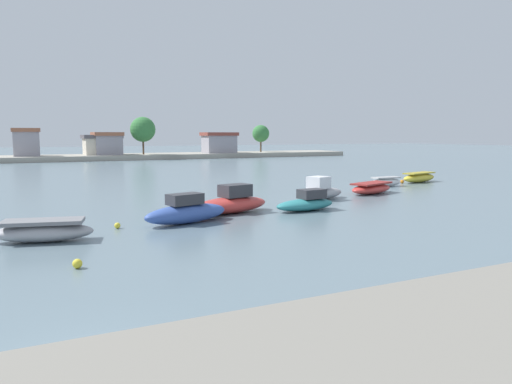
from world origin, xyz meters
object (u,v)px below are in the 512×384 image
object	(u,v)px
mooring_buoy_1	(77,264)
mooring_buoy_2	(402,182)
moored_boat_4	(231,203)
moored_boat_7	(371,188)
moored_boat_9	(419,177)
moored_boat_2	(43,231)
moored_boat_5	(306,203)
moored_boat_6	(321,191)
moored_boat_3	(186,212)
mooring_buoy_0	(117,226)
moored_boat_8	(386,182)

from	to	relation	value
mooring_buoy_1	mooring_buoy_2	bearing A→B (deg)	29.27
moored_boat_4	moored_boat_7	size ratio (longest dim) A/B	1.09
mooring_buoy_2	moored_boat_9	bearing A→B (deg)	5.55
moored_boat_2	moored_boat_5	bearing A→B (deg)	23.00
moored_boat_4	mooring_buoy_1	size ratio (longest dim) A/B	16.05
moored_boat_6	moored_boat_7	size ratio (longest dim) A/B	0.93
moored_boat_3	mooring_buoy_2	distance (m)	29.00
moored_boat_3	moored_boat_2	bearing A→B (deg)	176.84
moored_boat_2	moored_boat_4	distance (m)	11.75
moored_boat_9	mooring_buoy_0	world-z (taller)	moored_boat_9
moored_boat_5	moored_boat_6	xyz separation A→B (m)	(3.91, 4.13, 0.11)
moored_boat_8	mooring_buoy_0	xyz separation A→B (m)	(-26.98, -9.96, -0.27)
mooring_buoy_0	mooring_buoy_2	bearing A→B (deg)	20.60
moored_boat_9	mooring_buoy_0	size ratio (longest dim) A/B	16.63
moored_boat_3	moored_boat_4	bearing A→B (deg)	16.07
moored_boat_9	mooring_buoy_0	xyz separation A→B (m)	(-32.92, -11.67, -0.33)
moored_boat_4	moored_boat_5	xyz separation A→B (m)	(4.73, -1.34, -0.13)
mooring_buoy_0	mooring_buoy_2	distance (m)	32.46
moored_boat_7	moored_boat_8	size ratio (longest dim) A/B	1.54
moored_boat_3	mooring_buoy_1	size ratio (longest dim) A/B	15.05
moored_boat_5	mooring_buoy_1	xyz separation A→B (m)	(-15.03, -7.97, -0.32)
moored_boat_6	moored_boat_9	xyz separation A→B (m)	(16.79, 6.75, -0.13)
mooring_buoy_1	moored_boat_3	bearing A→B (deg)	47.12
moored_boat_4	moored_boat_9	bearing A→B (deg)	7.33
moored_boat_2	mooring_buoy_2	size ratio (longest dim) A/B	12.63
moored_boat_8	moored_boat_9	distance (m)	6.18
moored_boat_6	mooring_buoy_2	distance (m)	15.68
mooring_buoy_0	moored_boat_2	bearing A→B (deg)	-155.91
moored_boat_3	moored_boat_9	xyz separation A→B (m)	(29.14, 11.76, -0.15)
moored_boat_8	mooring_buoy_2	size ratio (longest dim) A/B	9.23
moored_boat_5	moored_boat_6	size ratio (longest dim) A/B	0.92
moored_boat_8	mooring_buoy_1	world-z (taller)	moored_boat_8
moored_boat_7	moored_boat_8	bearing A→B (deg)	19.40
moored_boat_2	mooring_buoy_0	bearing A→B (deg)	38.44
moored_boat_3	moored_boat_9	world-z (taller)	moored_boat_3
moored_boat_8	moored_boat_2	bearing A→B (deg)	-157.89
moored_boat_5	moored_boat_9	xyz separation A→B (m)	(20.70, 10.88, -0.02)
moored_boat_7	mooring_buoy_0	xyz separation A→B (m)	(-22.00, -6.09, -0.29)
mooring_buoy_0	moored_boat_9	bearing A→B (deg)	19.51
moored_boat_6	moored_boat_7	world-z (taller)	moored_boat_6
moored_boat_2	moored_boat_6	distance (m)	20.84
moored_boat_3	moored_boat_7	size ratio (longest dim) A/B	1.02
mooring_buoy_1	moored_boat_9	bearing A→B (deg)	27.82
moored_boat_4	moored_boat_8	size ratio (longest dim) A/B	1.68
moored_boat_8	mooring_buoy_1	size ratio (longest dim) A/B	9.58
moored_boat_4	mooring_buoy_0	bearing A→B (deg)	-177.38
moored_boat_2	moored_boat_8	size ratio (longest dim) A/B	1.37
moored_boat_7	mooring_buoy_2	distance (m)	9.93
moored_boat_7	mooring_buoy_2	world-z (taller)	moored_boat_7
mooring_buoy_0	mooring_buoy_1	xyz separation A→B (m)	(-2.81, -7.19, 0.02)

